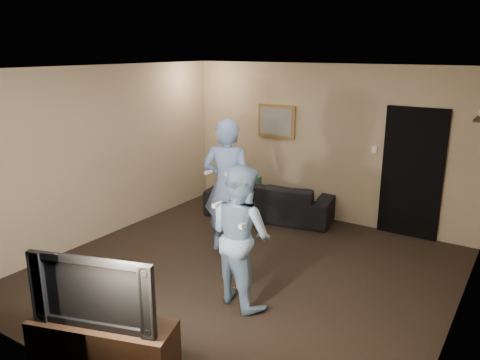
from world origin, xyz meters
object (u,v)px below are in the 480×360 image
Objects in this scene: television at (98,287)px; wii_player_right at (241,235)px; wii_player_left at (227,186)px; tv_console at (104,344)px; sofa at (270,199)px.

wii_player_right is at bearing 59.07° from television.
wii_player_left is (-0.57, 2.80, 0.13)m from television.
tv_console is 1.14× the size of television.
sofa is 1.33× the size of wii_player_right.
wii_player_left is at bearing 83.41° from tv_console.
tv_console is 0.69× the size of wii_player_left.
wii_player_right reaches higher than tv_console.
wii_player_left is (-0.57, 2.80, 0.71)m from tv_console.
tv_console is at bearing -102.81° from wii_player_right.
sofa is 2.91m from wii_player_right.
wii_player_left is at bearing 130.58° from wii_player_right.
television is 2.86m from wii_player_left.
television is 0.61× the size of wii_player_left.
sofa is 1.13× the size of wii_player_left.
wii_player_left reaches higher than sofa.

